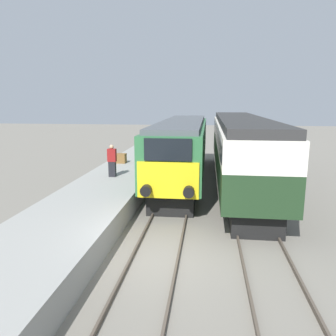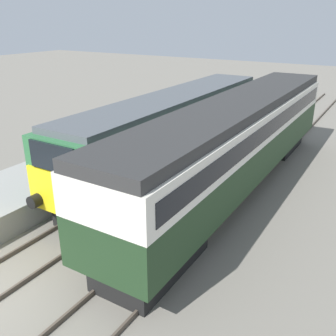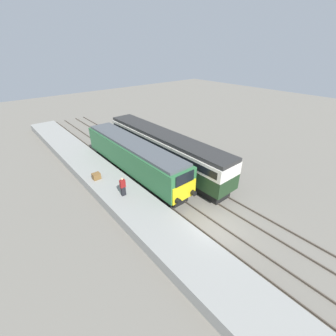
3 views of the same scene
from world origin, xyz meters
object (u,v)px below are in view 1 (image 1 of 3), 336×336
at_px(person_on_platform, 112,161).
at_px(luggage_crate, 120,158).
at_px(locomotive, 183,147).
at_px(passenger_carriage, 240,144).

bearing_deg(person_on_platform, luggage_crate, 99.05).
bearing_deg(person_on_platform, locomotive, 47.32).
xyz_separation_m(locomotive, passenger_carriage, (3.40, -0.63, 0.29)).
xyz_separation_m(passenger_carriage, person_on_platform, (-6.80, -3.06, -0.60)).
bearing_deg(luggage_crate, passenger_carriage, -6.42).
xyz_separation_m(locomotive, person_on_platform, (-3.40, -3.69, -0.31)).
relative_size(person_on_platform, luggage_crate, 2.42).
relative_size(locomotive, passenger_carriage, 0.89).
distance_m(person_on_platform, luggage_crate, 3.98).
bearing_deg(passenger_carriage, luggage_crate, 173.58).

